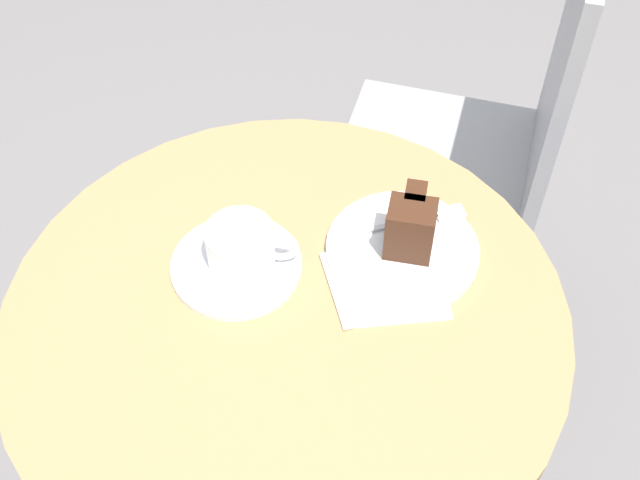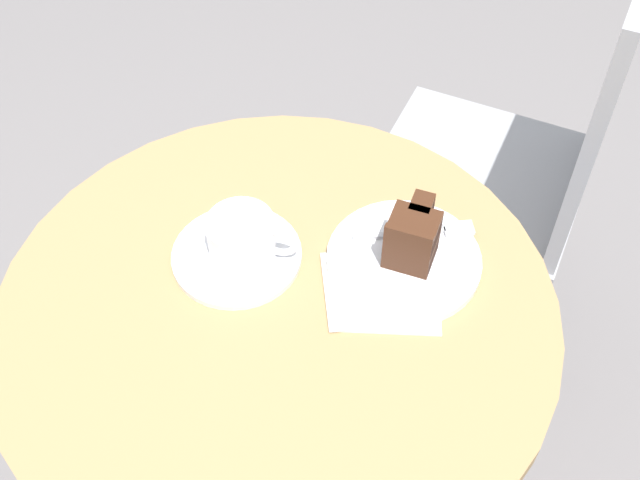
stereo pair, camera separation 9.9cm
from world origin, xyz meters
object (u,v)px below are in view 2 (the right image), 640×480
Objects in this scene: napkin at (380,289)px; cafe_chair at (536,151)px; fork at (428,231)px; coffee_cup at (243,236)px; cake_plate at (404,260)px; saucer at (237,255)px; teaspoon at (265,266)px; cake_slice at (413,237)px.

cafe_chair is at bearing 65.62° from napkin.
cafe_chair is at bearing 48.89° from fork.
coffee_cup reaches higher than cake_plate.
cafe_chair is (0.40, 0.46, -0.18)m from saucer.
cake_plate is 1.26× the size of fork.
napkin is at bearing -10.65° from cafe_chair.
cafe_chair is (0.39, 0.46, -0.21)m from coffee_cup.
cafe_chair is at bearing 65.78° from cake_plate.
coffee_cup is 0.75× the size of fork.
saucer is 0.19m from napkin.
cake_plate reaches higher than napkin.
cafe_chair is at bearing 134.66° from teaspoon.
teaspoon is 0.19m from cake_slice.
fork reaches higher than cake_plate.
napkin is at bearing 81.57° from teaspoon.
coffee_cup is 0.21m from cake_slice.
cake_slice is 0.56× the size of fork.
coffee_cup is 1.22× the size of teaspoon.
napkin is 0.18× the size of cafe_chair.
cake_slice reaches higher than cake_plate.
saucer is 1.76× the size of teaspoon.
cafe_chair reaches higher than cake_slice.
teaspoon is at bearing -164.42° from cake_plate.
cake_plate is 0.50m from cafe_chair.
cake_plate is 0.05m from fork.
saucer is at bearing -179.27° from fork.
teaspoon is at bearing -163.47° from cake_slice.
fork is (0.24, 0.08, 0.01)m from saucer.
saucer is 0.18× the size of cafe_chair.
teaspoon is 0.48× the size of cake_plate.
coffee_cup is at bearing 29.65° from saucer.
coffee_cup is 1.34× the size of cake_slice.
saucer is 0.85× the size of cake_plate.
fork is (0.02, 0.04, -0.03)m from cake_slice.
cake_slice is 0.53× the size of napkin.
saucer is 1.01× the size of napkin.
fork is at bearing 107.40° from teaspoon.
teaspoon is 0.15m from napkin.
cafe_chair reaches higher than cake_plate.
napkin is (-0.05, -0.09, -0.01)m from fork.
coffee_cup is 0.24m from fork.
teaspoon reaches higher than napkin.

